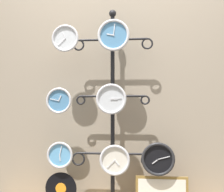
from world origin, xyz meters
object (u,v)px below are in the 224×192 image
at_px(display_stand, 113,143).
at_px(clock_bottom_right, 158,159).
at_px(clock_top_center, 114,35).
at_px(clock_bottom_left, 60,155).
at_px(picture_frame, 162,192).
at_px(clock_bottom_center, 115,160).
at_px(clock_top_left, 65,38).
at_px(clock_middle_left, 59,101).
at_px(clock_middle_center, 111,99).
at_px(vinyl_record, 61,188).

height_order(display_stand, clock_bottom_right, display_stand).
bearing_deg(clock_top_center, clock_bottom_left, 178.92).
bearing_deg(picture_frame, clock_bottom_left, -176.40).
bearing_deg(clock_bottom_center, display_stand, 108.16).
xyz_separation_m(clock_top_center, clock_bottom_center, (0.01, 0.03, -1.09)).
xyz_separation_m(clock_bottom_center, picture_frame, (0.41, 0.04, -0.27)).
distance_m(clock_top_left, clock_middle_left, 0.56).
bearing_deg(clock_top_left, clock_middle_center, -2.36).
xyz_separation_m(clock_bottom_center, clock_bottom_right, (0.37, -0.00, 0.02)).
bearing_deg(clock_top_left, vinyl_record, 160.07).
bearing_deg(clock_bottom_center, clock_top_center, -105.78).
relative_size(clock_bottom_left, clock_bottom_right, 0.81).
bearing_deg(clock_bottom_left, clock_middle_center, -0.73).
height_order(display_stand, vinyl_record, display_stand).
distance_m(clock_bottom_center, clock_bottom_right, 0.37).
xyz_separation_m(display_stand, clock_bottom_right, (0.40, -0.09, -0.12)).
bearing_deg(clock_middle_left, clock_middle_center, -3.95).
bearing_deg(vinyl_record, clock_bottom_right, -0.65).
bearing_deg(clock_bottom_right, clock_top_left, -179.79).
bearing_deg(clock_top_left, clock_bottom_right, 0.21).
bearing_deg(clock_middle_center, clock_bottom_right, 2.83).
height_order(clock_top_left, clock_bottom_left, clock_top_left).
distance_m(clock_middle_left, clock_bottom_right, 1.01).
height_order(display_stand, clock_middle_center, display_stand).
bearing_deg(clock_bottom_center, clock_middle_center, -143.74).
height_order(clock_top_left, clock_middle_left, clock_top_left).
bearing_deg(display_stand, clock_bottom_right, -12.57).
relative_size(clock_bottom_left, clock_bottom_center, 0.88).
height_order(clock_bottom_center, picture_frame, clock_bottom_center).
xyz_separation_m(clock_top_left, clock_bottom_left, (-0.04, -0.01, -1.04)).
bearing_deg(clock_bottom_center, clock_middle_left, 178.97).
bearing_deg(vinyl_record, clock_top_center, -3.98).
bearing_deg(clock_middle_center, vinyl_record, 176.21).
distance_m(clock_top_left, clock_bottom_right, 1.34).
bearing_deg(display_stand, clock_top_center, -79.61).
bearing_deg(clock_bottom_center, picture_frame, 5.39).
xyz_separation_m(clock_bottom_left, picture_frame, (0.89, 0.06, -0.31)).
bearing_deg(clock_top_center, vinyl_record, 176.02).
bearing_deg(clock_bottom_right, clock_top_center, -176.51).
bearing_deg(clock_middle_left, vinyl_record, -6.90).
distance_m(clock_top_center, vinyl_record, 1.43).
distance_m(clock_bottom_left, vinyl_record, 0.30).
relative_size(clock_top_center, clock_bottom_center, 1.06).
xyz_separation_m(display_stand, clock_bottom_center, (0.03, -0.09, -0.14)).
distance_m(clock_top_left, clock_middle_center, 0.69).
xyz_separation_m(clock_top_center, clock_middle_left, (-0.50, 0.04, -0.57)).
xyz_separation_m(clock_top_left, clock_bottom_right, (0.82, 0.00, -1.06)).
bearing_deg(clock_bottom_left, display_stand, 12.84).
relative_size(clock_middle_center, clock_bottom_left, 1.14).
distance_m(clock_middle_center, picture_frame, 0.91).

